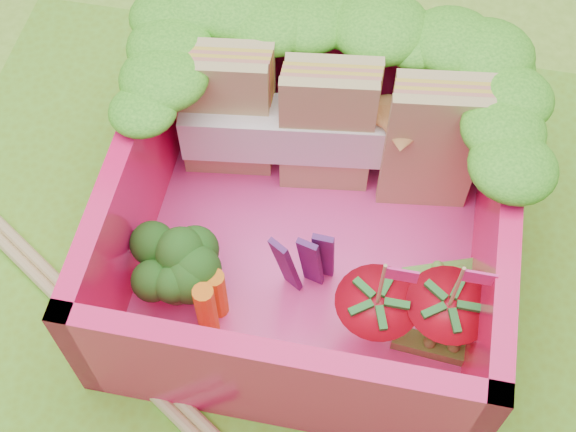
% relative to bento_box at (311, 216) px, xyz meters
% --- Properties ---
extents(ground, '(14.00, 14.00, 0.00)m').
position_rel_bento_box_xyz_m(ground, '(-0.16, -0.21, -0.31)').
color(ground, '#78B232').
rests_on(ground, ground).
extents(placemat, '(2.60, 2.60, 0.03)m').
position_rel_bento_box_xyz_m(placemat, '(-0.16, -0.21, -0.29)').
color(placemat, '#71AF27').
rests_on(placemat, ground).
extents(bento_floor, '(1.30, 1.30, 0.05)m').
position_rel_bento_box_xyz_m(bento_floor, '(0.00, 0.00, -0.25)').
color(bento_floor, '#FF41A3').
rests_on(bento_floor, placemat).
extents(bento_box, '(1.30, 1.30, 0.55)m').
position_rel_bento_box_xyz_m(bento_box, '(0.00, 0.00, 0.00)').
color(bento_box, '#FF155E').
rests_on(bento_box, placemat).
extents(lettuce_ruffle, '(1.43, 0.77, 0.11)m').
position_rel_bento_box_xyz_m(lettuce_ruffle, '(-0.00, 0.47, 0.33)').
color(lettuce_ruffle, '#288618').
rests_on(lettuce_ruffle, bento_box).
extents(sandwich_stack, '(1.09, 0.31, 0.58)m').
position_rel_bento_box_xyz_m(sandwich_stack, '(0.01, 0.34, 0.06)').
color(sandwich_stack, tan).
rests_on(sandwich_stack, bento_floor).
extents(broccoli, '(0.34, 0.34, 0.27)m').
position_rel_bento_box_xyz_m(broccoli, '(-0.43, -0.26, -0.04)').
color(broccoli, '#5B9146').
rests_on(broccoli, bento_floor).
extents(carrot_sticks, '(0.08, 0.15, 0.29)m').
position_rel_bento_box_xyz_m(carrot_sticks, '(-0.27, -0.34, -0.09)').
color(carrot_sticks, orange).
rests_on(carrot_sticks, bento_floor).
extents(purple_wedges, '(0.19, 0.10, 0.38)m').
position_rel_bento_box_xyz_m(purple_wedges, '(0.02, -0.16, -0.04)').
color(purple_wedges, '#531A5C').
rests_on(purple_wedges, bento_floor).
extents(strawberry_left, '(0.27, 0.27, 0.51)m').
position_rel_bento_box_xyz_m(strawberry_left, '(0.27, -0.30, -0.08)').
color(strawberry_left, '#B80B0E').
rests_on(strawberry_left, bento_floor).
extents(strawberry_right, '(0.28, 0.28, 0.52)m').
position_rel_bento_box_xyz_m(strawberry_right, '(0.49, -0.27, -0.08)').
color(strawberry_right, '#B80B0E').
rests_on(strawberry_right, bento_floor).
extents(snap_peas, '(0.32, 0.42, 0.05)m').
position_rel_bento_box_xyz_m(snap_peas, '(0.50, -0.16, -0.20)').
color(snap_peas, '#4EC13C').
rests_on(snap_peas, bento_floor).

